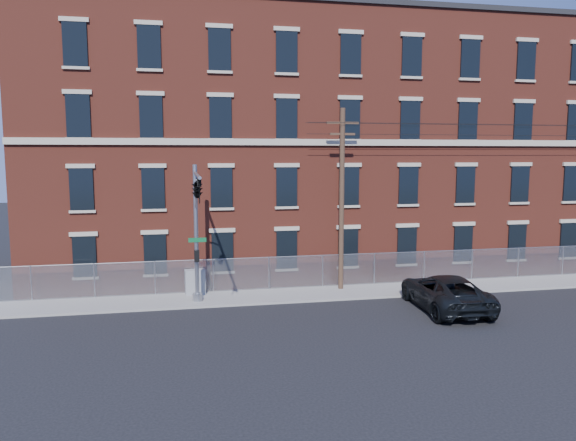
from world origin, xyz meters
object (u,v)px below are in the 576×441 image
(traffic_signal_mast, at_px, (197,203))
(utility_cabinet, at_px, (195,282))
(utility_pole_near, at_px, (342,196))
(pickup_truck, at_px, (445,292))

(traffic_signal_mast, bearing_deg, utility_cabinet, 91.02)
(utility_pole_near, distance_m, pickup_truck, 7.52)
(traffic_signal_mast, distance_m, pickup_truck, 12.86)
(utility_pole_near, distance_m, utility_cabinet, 9.27)
(pickup_truck, relative_size, utility_cabinet, 4.69)
(utility_pole_near, relative_size, utility_cabinet, 7.54)
(utility_cabinet, bearing_deg, pickup_truck, -28.46)
(traffic_signal_mast, relative_size, utility_pole_near, 0.70)
(pickup_truck, distance_m, utility_cabinet, 13.03)
(traffic_signal_mast, xyz_separation_m, utility_pole_near, (8.00, 3.42, -0.05))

